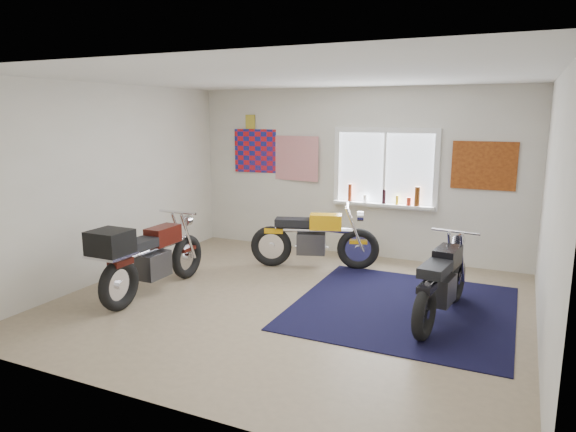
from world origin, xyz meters
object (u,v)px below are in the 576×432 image
at_px(yellow_triumph, 314,240).
at_px(maroon_tourer, 147,257).
at_px(navy_rug, 403,307).
at_px(black_chrome_bike, 442,284).

bearing_deg(yellow_triumph, maroon_tourer, -143.29).
xyz_separation_m(yellow_triumph, maroon_tourer, (-1.45, -2.04, 0.09)).
relative_size(navy_rug, maroon_tourer, 1.32).
distance_m(yellow_triumph, black_chrome_bike, 2.40).
bearing_deg(maroon_tourer, navy_rug, -72.33).
distance_m(navy_rug, maroon_tourer, 3.23).
bearing_deg(navy_rug, maroon_tourer, -162.55).
bearing_deg(black_chrome_bike, navy_rug, 76.09).
relative_size(yellow_triumph, maroon_tourer, 0.96).
bearing_deg(black_chrome_bike, maroon_tourer, 109.74).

